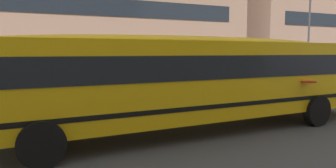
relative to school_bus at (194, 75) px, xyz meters
The scene contains 6 objects.
ground_plane 2.39m from the school_bus, 64.71° to the left, with size 400.00×400.00×0.00m, color #424244.
sidewalk_far 10.16m from the school_bus, 85.80° to the left, with size 120.00×3.00×0.01m, color gray.
lane_centreline 2.38m from the school_bus, 64.71° to the left, with size 110.00×0.16×0.01m, color silver.
school_bus is the anchor object (origin of this frame).
parked_car_silver_by_lamppost 14.02m from the school_bus, 31.15° to the left, with size 3.96×1.99×1.64m.
street_lamp 17.85m from the school_bus, 31.80° to the left, with size 0.44×0.44×6.80m.
Camera 1 is at (-5.08, -9.44, 2.33)m, focal length 32.83 mm.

